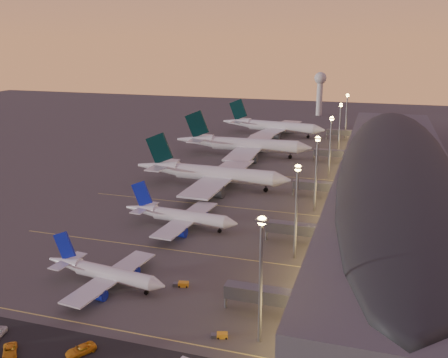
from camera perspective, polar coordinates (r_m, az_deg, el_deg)
ground at (r=146.43m, az=-6.09°, el=-7.17°), size 700.00×700.00×0.00m
airliner_narrow_south at (r=124.07m, az=-13.49°, el=-10.40°), size 33.42×30.04×11.93m
airliner_narrow_north at (r=156.16m, az=-5.05°, el=-4.25°), size 38.43×34.40×13.73m
airliner_wide_near at (r=197.11m, az=-1.46°, el=0.62°), size 64.23×58.36×20.59m
airliner_wide_mid at (r=249.51m, az=2.17°, el=3.95°), size 68.94×62.71×22.08m
airliner_wide_far at (r=305.07m, az=5.54°, el=6.02°), size 65.27×60.05×20.90m
terminal_building at (r=201.62m, az=18.91°, el=1.13°), size 56.35×255.00×17.46m
light_masts at (r=193.20m, az=11.50°, el=3.73°), size 2.20×217.20×25.90m
radar_tower at (r=387.40m, az=10.92°, el=10.35°), size 9.00×9.00×32.50m
service_lane at (r=103.84m, az=-19.11°, el=-18.44°), size 260.00×16.00×0.01m
lane_markings at (r=181.37m, az=-1.08°, el=-2.49°), size 90.00×180.36×0.00m
baggage_tug_a at (r=103.08m, az=-0.45°, el=-17.45°), size 3.50×2.20×0.97m
baggage_tug_b at (r=121.69m, az=-4.88°, el=-11.90°), size 3.90×2.22×1.10m
service_van_b at (r=106.16m, az=-23.29°, el=-17.61°), size 5.21×5.76×1.49m
service_van_d at (r=102.14m, az=-16.06°, el=-18.25°), size 5.29×6.24×1.59m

